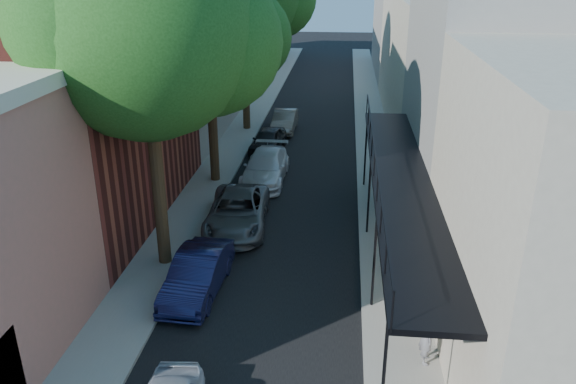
% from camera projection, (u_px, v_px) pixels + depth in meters
% --- Properties ---
extents(road_surface, '(6.00, 64.00, 0.01)m').
position_uv_depth(road_surface, '(310.00, 119.00, 37.76)').
color(road_surface, black).
rests_on(road_surface, ground).
extents(sidewalk_left, '(2.00, 64.00, 0.12)m').
position_uv_depth(sidewalk_left, '(251.00, 117.00, 38.12)').
color(sidewalk_left, gray).
rests_on(sidewalk_left, ground).
extents(sidewalk_right, '(2.00, 64.00, 0.12)m').
position_uv_depth(sidewalk_right, '(370.00, 120.00, 37.37)').
color(sidewalk_right, gray).
rests_on(sidewalk_right, ground).
extents(buildings_left, '(10.10, 59.10, 12.00)m').
position_uv_depth(buildings_left, '(164.00, 45.00, 35.61)').
color(buildings_left, '#B06D5A').
rests_on(buildings_left, ground).
extents(buildings_right, '(9.80, 55.00, 10.00)m').
position_uv_depth(buildings_right, '(455.00, 56.00, 34.77)').
color(buildings_right, '#BEB49D').
rests_on(buildings_right, ground).
extents(oak_near, '(7.48, 6.80, 11.42)m').
position_uv_depth(oak_near, '(161.00, 32.00, 16.92)').
color(oak_near, '#372516').
rests_on(oak_near, ground).
extents(oak_mid, '(6.60, 6.00, 10.20)m').
position_uv_depth(oak_mid, '(217.00, 30.00, 24.57)').
color(oak_mid, '#372516').
rests_on(oak_mid, ground).
extents(parked_car_b, '(1.64, 4.15, 1.34)m').
position_uv_depth(parked_car_b, '(197.00, 274.00, 17.78)').
color(parked_car_b, '#12153B').
rests_on(parked_car_b, ground).
extents(parked_car_c, '(2.58, 5.09, 1.38)m').
position_uv_depth(parked_car_c, '(237.00, 212.00, 22.16)').
color(parked_car_c, '#56595E').
rests_on(parked_car_c, ground).
extents(parked_car_d, '(2.02, 4.86, 1.40)m').
position_uv_depth(parked_car_d, '(266.00, 167.00, 26.90)').
color(parked_car_d, silver).
rests_on(parked_car_d, ground).
extents(parked_car_e, '(1.97, 3.89, 1.27)m').
position_uv_depth(parked_car_e, '(268.00, 140.00, 31.19)').
color(parked_car_e, black).
rests_on(parked_car_e, ground).
extents(parked_car_f, '(1.41, 3.88, 1.27)m').
position_uv_depth(parked_car_f, '(285.00, 121.00, 34.90)').
color(parked_car_f, '#6D665C').
rests_on(parked_car_f, ground).
extents(pedestrian, '(0.39, 0.59, 1.60)m').
position_uv_depth(pedestrian, '(427.00, 336.00, 14.46)').
color(pedestrian, slate).
rests_on(pedestrian, sidewalk_right).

